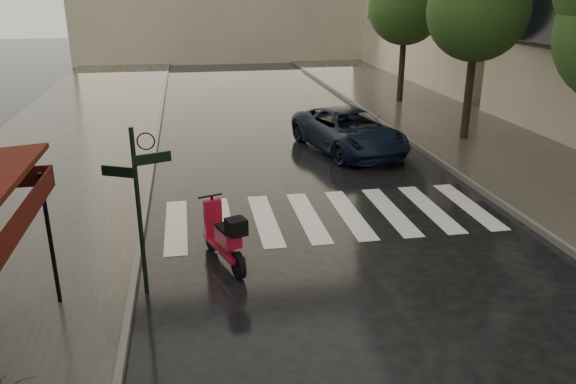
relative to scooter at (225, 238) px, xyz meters
name	(u,v)px	position (x,y,z in m)	size (l,w,h in m)	color
sidewalk_near	(57,159)	(-4.80, 8.14, -0.53)	(6.00, 60.00, 0.12)	#38332D
sidewalk_far	(482,138)	(9.95, 8.14, -0.53)	(5.50, 60.00, 0.12)	#38332D
curb_near	(154,154)	(-1.75, 8.14, -0.51)	(0.12, 60.00, 0.16)	#595651
curb_far	(410,142)	(7.15, 8.14, -0.51)	(0.12, 60.00, 0.16)	#595651
crosswalk	(329,215)	(2.67, 2.14, -0.58)	(7.85, 3.20, 0.01)	silver
signpost	(138,199)	(-1.50, -0.86, 1.25)	(1.17, 0.29, 3.10)	black
scooter	(225,238)	(0.00, 0.00, 0.00)	(0.89, 1.86, 1.26)	black
parked_car	(349,131)	(4.72, 7.64, 0.11)	(2.33, 5.05, 1.40)	black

